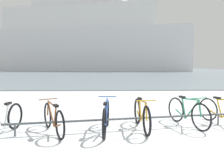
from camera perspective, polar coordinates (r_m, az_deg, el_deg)
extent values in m
cube|color=gray|center=(68.75, 0.58, 1.12)|extent=(80.00, 110.00, 0.08)
cube|color=#47474C|center=(13.92, 6.58, -4.19)|extent=(80.00, 0.50, 0.05)
cylinder|color=#4C5156|center=(5.53, 3.54, -11.28)|extent=(5.57, 1.04, 0.05)
cylinder|color=#4C5156|center=(5.52, -23.69, -13.00)|extent=(0.04, 0.04, 0.28)
cylinder|color=#4C5156|center=(6.65, 25.62, -10.39)|extent=(0.04, 0.04, 0.28)
torus|color=black|center=(6.08, -23.62, -9.79)|extent=(0.13, 0.65, 0.65)
cylinder|color=silver|center=(5.75, -25.53, -9.60)|extent=(0.06, 0.20, 0.49)
cylinder|color=silver|center=(5.90, -24.73, -10.90)|extent=(0.10, 0.47, 0.18)
cube|color=black|center=(5.76, -25.15, -6.75)|extent=(0.10, 0.21, 0.05)
torus|color=black|center=(5.95, -16.23, -9.99)|extent=(0.35, 0.58, 0.64)
torus|color=black|center=(4.95, -13.23, -12.52)|extent=(0.35, 0.58, 0.64)
cylinder|color=brown|center=(5.60, -15.39, -9.59)|extent=(0.30, 0.51, 0.54)
cylinder|color=brown|center=(5.28, -14.43, -10.57)|extent=(0.13, 0.19, 0.48)
cylinder|color=brown|center=(5.48, -15.21, -7.35)|extent=(0.37, 0.63, 0.08)
cylinder|color=brown|center=(5.18, -13.97, -12.67)|extent=(0.26, 0.42, 0.18)
cylinder|color=brown|center=(5.88, -16.16, -8.31)|extent=(0.09, 0.12, 0.38)
cube|color=black|center=(5.15, -14.22, -7.78)|extent=(0.17, 0.21, 0.05)
cylinder|color=brown|center=(5.80, -16.10, -6.10)|extent=(0.41, 0.24, 0.02)
torus|color=black|center=(5.88, -1.16, -9.85)|extent=(0.09, 0.68, 0.68)
torus|color=black|center=(4.83, -1.99, -12.58)|extent=(0.09, 0.68, 0.68)
cylinder|color=#3359B2|center=(5.51, -1.40, -9.41)|extent=(0.07, 0.57, 0.57)
cylinder|color=#3359B2|center=(5.18, -1.66, -10.47)|extent=(0.05, 0.20, 0.51)
cylinder|color=#3359B2|center=(5.39, -1.46, -7.01)|extent=(0.08, 0.70, 0.08)
cylinder|color=#3359B2|center=(5.07, -1.78, -12.74)|extent=(0.06, 0.47, 0.19)
cylinder|color=#3359B2|center=(5.80, -1.19, -8.05)|extent=(0.04, 0.12, 0.40)
cube|color=black|center=(5.04, -1.73, -7.48)|extent=(0.09, 0.20, 0.05)
cylinder|color=#3359B2|center=(5.72, -1.22, -5.70)|extent=(0.46, 0.05, 0.02)
torus|color=black|center=(5.10, 8.94, -11.74)|extent=(0.10, 0.69, 0.69)
torus|color=black|center=(6.11, 6.53, -9.34)|extent=(0.10, 0.69, 0.69)
cylinder|color=gold|center=(5.40, 8.06, -9.62)|extent=(0.07, 0.56, 0.58)
cylinder|color=gold|center=(5.74, 7.28, -9.15)|extent=(0.05, 0.20, 0.51)
cylinder|color=gold|center=(5.43, 7.89, -6.86)|extent=(0.08, 0.69, 0.08)
cylinder|color=gold|center=(5.91, 6.96, -10.52)|extent=(0.07, 0.46, 0.19)
cylinder|color=gold|center=(5.10, 8.85, -9.48)|extent=(0.04, 0.12, 0.40)
cube|color=black|center=(5.76, 7.12, -6.15)|extent=(0.09, 0.21, 0.05)
cylinder|color=gold|center=(5.09, 8.76, -6.66)|extent=(0.46, 0.06, 0.02)
torus|color=black|center=(5.81, 21.90, -10.15)|extent=(0.26, 0.66, 0.68)
torus|color=black|center=(6.56, 16.09, -8.64)|extent=(0.26, 0.66, 0.68)
cylinder|color=#2D8C60|center=(6.02, 19.87, -8.48)|extent=(0.20, 0.50, 0.58)
cylinder|color=#2D8C60|center=(6.27, 17.97, -8.25)|extent=(0.09, 0.18, 0.52)
cylinder|color=#2D8C60|center=(6.04, 19.45, -6.02)|extent=(0.25, 0.61, 0.08)
cylinder|color=#2D8C60|center=(6.41, 17.20, -9.61)|extent=(0.18, 0.42, 0.19)
cylinder|color=#2D8C60|center=(5.80, 21.69, -8.16)|extent=(0.07, 0.11, 0.41)
cube|color=black|center=(6.28, 17.59, -5.52)|extent=(0.14, 0.22, 0.05)
cylinder|color=#2D8C60|center=(5.79, 21.49, -5.67)|extent=(0.44, 0.17, 0.02)
torus|color=black|center=(7.00, 23.46, -8.21)|extent=(0.31, 0.60, 0.64)
cylinder|color=gold|center=(6.75, 25.90, -7.83)|extent=(0.12, 0.19, 0.49)
cylinder|color=gold|center=(6.87, 24.90, -9.04)|extent=(0.23, 0.43, 0.18)
cube|color=black|center=(6.76, 25.41, -5.42)|extent=(0.16, 0.21, 0.05)
cube|color=white|center=(62.91, -6.71, 6.10)|extent=(56.69, 23.73, 11.15)
cube|color=white|center=(64.45, -7.95, 13.76)|extent=(42.78, 19.06, 6.13)
cube|color=white|center=(65.52, -7.98, 17.73)|extent=(26.16, 13.84, 3.12)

